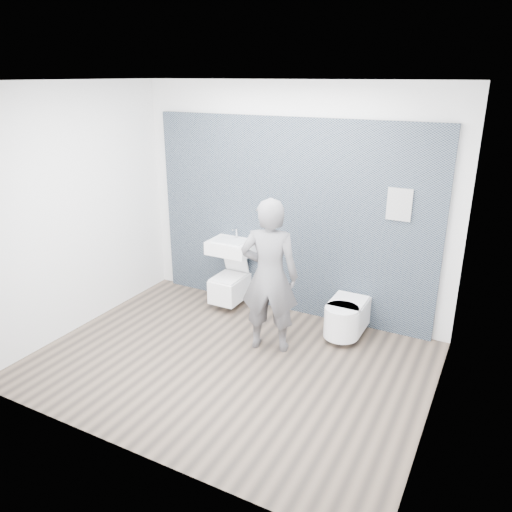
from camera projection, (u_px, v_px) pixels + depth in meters
The scene contains 8 objects.
ground at pixel (229, 362), 5.24m from camera, with size 4.00×4.00×0.00m, color brown.
room_shell at pixel (226, 201), 4.65m from camera, with size 4.00×4.00×4.00m.
tile_wall at pixel (287, 308), 6.46m from camera, with size 3.60×0.06×2.40m, color black.
washbasin at pixel (231, 247), 6.29m from camera, with size 0.55×0.41×0.41m.
toilet_square at pixel (230, 286), 6.43m from camera, with size 0.36×0.52×0.69m.
toilet_rounded at pixel (345, 317), 5.68m from camera, with size 0.40×0.68×0.36m.
info_placard at pixel (386, 332), 5.86m from camera, with size 0.26×0.03×0.35m, color white.
visitor at pixel (270, 276), 5.26m from camera, with size 0.62×0.41×1.70m, color slate.
Camera 1 is at (2.36, -3.89, 2.85)m, focal length 35.00 mm.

